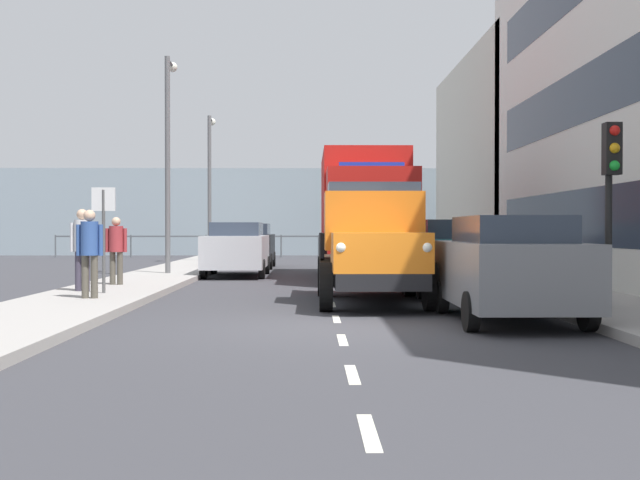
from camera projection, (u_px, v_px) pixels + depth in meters
The scene contains 21 objects.
ground_plane at pixel (326, 283), 21.99m from camera, with size 80.00×80.00×0.00m, color #38383D.
sidewalk_left at pixel (505, 281), 22.05m from camera, with size 2.48×41.59×0.15m, color #9E9993.
sidewalk_right at pixel (147, 281), 21.93m from camera, with size 2.48×41.59×0.15m, color #9E9993.
road_centreline_markings at pixel (327, 285), 21.27m from camera, with size 0.12×37.54×0.01m.
building_far_block at pixel (533, 162), 34.89m from camera, with size 6.35×13.99×8.98m.
sea_horizon at pixel (318, 212), 45.74m from camera, with size 80.00×0.80×5.00m, color #84939E.
seawall_railing at pixel (319, 240), 42.17m from camera, with size 28.08×0.08×1.20m.
truck_vintage_orange at pixel (373, 246), 15.83m from camera, with size 2.17×5.64×2.43m.
lorry_cargo_red at pixel (364, 211), 24.07m from camera, with size 2.58×8.20×3.87m.
car_grey_kerbside_near at pixel (509, 267), 12.88m from camera, with size 1.92×4.13×1.72m.
car_teal_kerbside_1 at pixel (450, 256), 18.28m from camera, with size 1.83×4.20×1.72m.
car_navy_kerbside_2 at pixel (416, 249), 24.16m from camera, with size 1.82×4.28×1.72m.
car_silver_oppositeside_0 at pixel (237, 248), 25.24m from camera, with size 1.95×4.23×1.72m.
car_black_oppositeside_1 at pixel (250, 245), 30.70m from camera, with size 1.87×3.96×1.72m.
pedestrian_couple_b at pixel (90, 246), 15.56m from camera, with size 0.53×0.34×1.74m.
pedestrian_with_bag at pixel (82, 242), 17.37m from camera, with size 0.53×0.34×1.80m.
pedestrian_couple_a at pixel (116, 245), 19.38m from camera, with size 0.53×0.34×1.66m.
traffic_light_near at pixel (611, 174), 13.68m from camera, with size 0.28×0.41×3.20m.
lamp_post_promenade at pixel (168, 145), 24.60m from camera, with size 0.32×1.14×6.71m.
lamp_post_far at pixel (210, 174), 34.24m from camera, with size 0.32×1.14×6.26m.
street_sign at pixel (104, 221), 16.83m from camera, with size 0.50×0.07×2.25m.
Camera 1 is at (0.43, 12.13, 1.52)m, focal length 44.42 mm.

